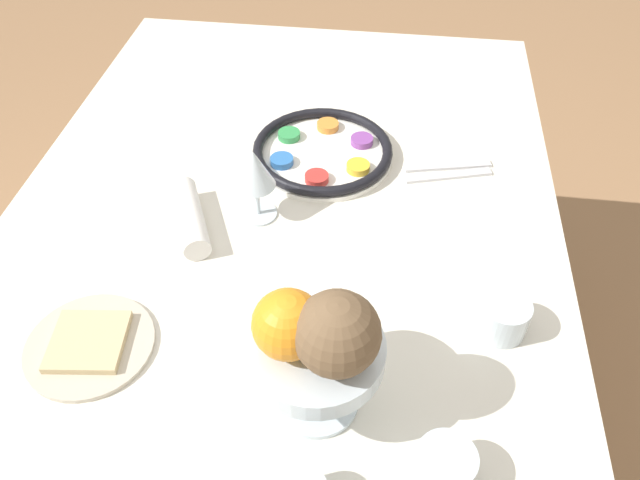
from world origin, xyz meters
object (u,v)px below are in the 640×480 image
(napkin_roll, at_px, (190,217))
(cup_near, at_px, (503,317))
(fruit_stand, at_px, (316,359))
(orange_fruit, at_px, (288,324))
(seder_plate, at_px, (323,151))
(cup_far, at_px, (444,468))
(bread_plate, at_px, (89,344))
(wine_glass, at_px, (255,171))
(coconut, at_px, (337,334))

(napkin_roll, bearing_deg, cup_near, 73.29)
(fruit_stand, distance_m, orange_fruit, 0.08)
(seder_plate, bearing_deg, cup_far, 20.13)
(seder_plate, distance_m, fruit_stand, 0.56)
(seder_plate, xyz_separation_m, bread_plate, (0.50, -0.29, -0.01))
(wine_glass, distance_m, fruit_stand, 0.40)
(bread_plate, bearing_deg, cup_near, 100.50)
(wine_glass, bearing_deg, cup_near, 63.61)
(cup_near, bearing_deg, orange_fruit, -60.76)
(fruit_stand, distance_m, napkin_roll, 0.42)
(wine_glass, height_order, coconut, coconut)
(seder_plate, bearing_deg, fruit_stand, 6.44)
(fruit_stand, bearing_deg, orange_fruit, -78.71)
(bread_plate, distance_m, cup_far, 0.54)
(seder_plate, relative_size, bread_plate, 1.46)
(seder_plate, xyz_separation_m, orange_fruit, (0.56, 0.03, 0.16))
(wine_glass, height_order, napkin_roll, wine_glass)
(coconut, distance_m, cup_near, 0.33)
(seder_plate, xyz_separation_m, fruit_stand, (0.55, 0.06, 0.09))
(fruit_stand, height_order, orange_fruit, orange_fruit)
(wine_glass, relative_size, coconut, 1.35)
(napkin_roll, relative_size, cup_near, 2.36)
(wine_glass, distance_m, orange_fruit, 0.40)
(napkin_roll, relative_size, cup_far, 2.36)
(wine_glass, xyz_separation_m, cup_near, (0.21, 0.42, -0.07))
(fruit_stand, relative_size, cup_far, 2.34)
(coconut, distance_m, bread_plate, 0.42)
(seder_plate, distance_m, orange_fruit, 0.58)
(coconut, bearing_deg, cup_near, 127.01)
(fruit_stand, bearing_deg, seder_plate, -173.56)
(coconut, distance_m, cup_far, 0.22)
(coconut, bearing_deg, cup_far, 63.87)
(orange_fruit, height_order, cup_near, orange_fruit)
(fruit_stand, xyz_separation_m, cup_near, (-0.16, 0.26, -0.07))
(orange_fruit, bearing_deg, wine_glass, -161.63)
(wine_glass, xyz_separation_m, napkin_roll, (0.05, -0.11, -0.08))
(seder_plate, height_order, wine_glass, wine_glass)
(cup_far, bearing_deg, napkin_roll, -132.71)
(napkin_roll, xyz_separation_m, cup_near, (0.16, 0.53, 0.01))
(coconut, bearing_deg, orange_fruit, -101.19)
(seder_plate, relative_size, cup_near, 3.70)
(bread_plate, distance_m, cup_near, 0.62)
(cup_far, bearing_deg, bread_plate, -104.51)
(cup_far, bearing_deg, seder_plate, -159.87)
(wine_glass, bearing_deg, bread_plate, -30.91)
(orange_fruit, distance_m, napkin_roll, 0.43)
(seder_plate, bearing_deg, wine_glass, -27.07)
(cup_near, bearing_deg, cup_far, -19.91)
(orange_fruit, xyz_separation_m, napkin_roll, (-0.32, -0.24, -0.15))
(fruit_stand, bearing_deg, cup_far, 62.57)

